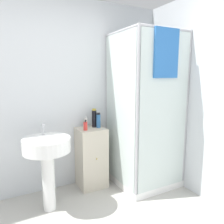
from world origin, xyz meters
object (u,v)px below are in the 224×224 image
at_px(shampoo_bottle_blue, 98,120).
at_px(sink, 47,154).
at_px(shampoo_bottle_tall_black, 94,118).
at_px(lotion_bottle_white, 86,123).
at_px(soap_dispenser, 85,126).

bearing_deg(shampoo_bottle_blue, sink, -160.12).
relative_size(sink, shampoo_bottle_blue, 4.80).
distance_m(shampoo_bottle_tall_black, lotion_bottle_white, 0.13).
bearing_deg(lotion_bottle_white, shampoo_bottle_blue, -33.99).
bearing_deg(shampoo_bottle_blue, shampoo_bottle_tall_black, 120.94).
bearing_deg(sink, lotion_bottle_white, 31.28).
xyz_separation_m(sink, shampoo_bottle_blue, (0.75, 0.27, 0.26)).
distance_m(soap_dispenser, shampoo_bottle_tall_black, 0.22).
bearing_deg(shampoo_bottle_blue, soap_dispenser, -166.31).
distance_m(sink, shampoo_bottle_blue, 0.84).
relative_size(sink, shampoo_bottle_tall_black, 3.85).
bearing_deg(sink, shampoo_bottle_tall_black, 24.95).
height_order(sink, shampoo_bottle_tall_black, shampoo_bottle_tall_black).
bearing_deg(soap_dispenser, shampoo_bottle_blue, 13.69).
bearing_deg(lotion_bottle_white, sink, -148.72).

